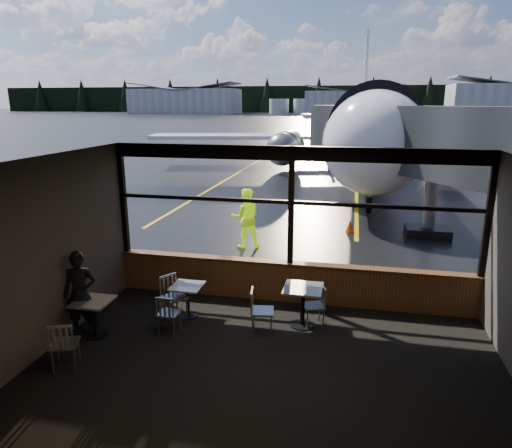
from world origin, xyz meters
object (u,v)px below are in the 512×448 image
(cafe_table_left, at_px, (95,318))
(cone_nose, at_px, (350,226))
(cafe_table_near, at_px, (303,307))
(chair_mid_s, at_px, (169,314))
(chair_near_w, at_px, (262,312))
(chair_mid_w, at_px, (174,298))
(chair_near_e, at_px, (314,306))
(ground_crew, at_px, (246,218))
(passenger, at_px, (80,294))
(cafe_table_mid, at_px, (188,301))
(airliner, at_px, (369,85))
(jet_bridge, at_px, (429,171))
(chair_left_s, at_px, (65,344))

(cafe_table_left, bearing_deg, cone_nose, 61.14)
(cafe_table_near, xyz_separation_m, chair_mid_s, (-2.51, -0.84, -0.00))
(cafe_table_left, xyz_separation_m, chair_near_w, (3.13, 0.79, 0.09))
(chair_mid_w, bearing_deg, chair_near_e, 129.07)
(ground_crew, bearing_deg, cafe_table_left, 56.14)
(chair_mid_w, bearing_deg, passenger, -22.31)
(cafe_table_near, distance_m, ground_crew, 5.44)
(chair_mid_s, bearing_deg, passenger, -164.52)
(cafe_table_mid, height_order, cone_nose, cafe_table_mid)
(chair_near_w, bearing_deg, cafe_table_mid, -112.36)
(airliner, bearing_deg, jet_bridge, -84.22)
(chair_mid_s, bearing_deg, airliner, 81.89)
(cafe_table_near, height_order, cafe_table_left, cafe_table_near)
(cafe_table_near, bearing_deg, airliner, 86.09)
(chair_near_w, bearing_deg, chair_near_e, 109.29)
(ground_crew, bearing_deg, airliner, -122.24)
(cafe_table_near, distance_m, cone_nose, 7.32)
(cafe_table_mid, height_order, chair_near_e, chair_near_e)
(cafe_table_mid, xyz_separation_m, chair_mid_s, (-0.10, -0.76, 0.06))
(jet_bridge, bearing_deg, chair_left_s, -127.62)
(cafe_table_near, distance_m, cafe_table_left, 4.06)
(ground_crew, bearing_deg, chair_left_s, 58.99)
(airliner, height_order, passenger, airliner)
(chair_mid_w, relative_size, ground_crew, 0.50)
(chair_mid_s, distance_m, passenger, 1.72)
(cafe_table_near, relative_size, cafe_table_mid, 1.19)
(cafe_table_left, xyz_separation_m, ground_crew, (1.53, 6.14, 0.56))
(airliner, bearing_deg, cone_nose, -92.73)
(chair_mid_w, bearing_deg, chair_near_w, 116.40)
(chair_mid_w, height_order, passenger, passenger)
(chair_mid_w, distance_m, cone_nose, 8.27)
(chair_mid_w, bearing_deg, cafe_table_mid, 156.70)
(cafe_table_mid, distance_m, ground_crew, 5.00)
(chair_left_s, bearing_deg, chair_near_w, 10.12)
(chair_mid_s, height_order, chair_left_s, chair_left_s)
(jet_bridge, relative_size, chair_near_e, 12.39)
(airliner, distance_m, cone_nose, 16.15)
(chair_near_e, bearing_deg, cafe_table_near, 82.21)
(airliner, distance_m, chair_mid_s, 24.24)
(chair_left_s, height_order, cone_nose, chair_left_s)
(jet_bridge, xyz_separation_m, passenger, (-7.30, -7.88, -1.46))
(jet_bridge, distance_m, chair_near_e, 7.47)
(cafe_table_left, height_order, chair_mid_s, chair_mid_s)
(chair_near_e, distance_m, passenger, 4.55)
(chair_near_w, xyz_separation_m, cone_nose, (1.57, 7.74, -0.24))
(cafe_table_near, bearing_deg, chair_near_e, 11.69)
(airliner, height_order, ground_crew, airliner)
(chair_near_e, bearing_deg, chair_near_w, 98.95)
(cafe_table_near, relative_size, ground_crew, 0.45)
(jet_bridge, bearing_deg, cafe_table_near, -115.55)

